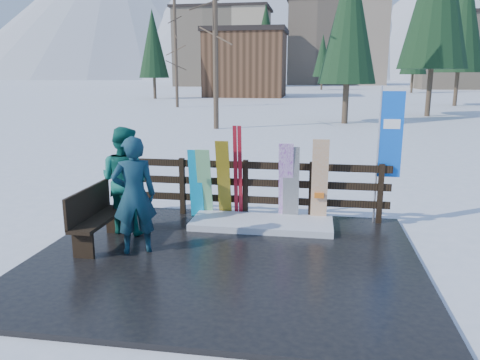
% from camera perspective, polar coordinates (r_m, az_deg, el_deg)
% --- Properties ---
extents(ground, '(700.00, 700.00, 0.00)m').
position_cam_1_polar(ground, '(7.45, -1.93, -9.95)').
color(ground, white).
rests_on(ground, ground).
extents(deck, '(6.00, 5.00, 0.08)m').
position_cam_1_polar(deck, '(7.44, -1.93, -9.66)').
color(deck, black).
rests_on(deck, ground).
extents(fence, '(5.60, 0.10, 1.15)m').
position_cam_1_polar(fence, '(9.29, 0.67, -0.54)').
color(fence, black).
rests_on(fence, deck).
extents(snow_patch, '(2.64, 1.00, 0.12)m').
position_cam_1_polar(snow_patch, '(8.83, 2.65, -5.31)').
color(snow_patch, white).
rests_on(snow_patch, deck).
extents(bench, '(0.41, 1.50, 0.97)m').
position_cam_1_polar(bench, '(8.15, -17.23, -4.08)').
color(bench, black).
rests_on(bench, deck).
extents(snowboard_0, '(0.26, 0.23, 1.38)m').
position_cam_1_polar(snowboard_0, '(9.27, -5.40, -0.44)').
color(snowboard_0, '#09A3D7').
rests_on(snowboard_0, deck).
extents(snowboard_1, '(0.28, 0.32, 1.40)m').
position_cam_1_polar(snowboard_1, '(9.22, -4.36, -0.43)').
color(snowboard_1, silver).
rests_on(snowboard_1, deck).
extents(snowboard_2, '(0.26, 0.40, 1.58)m').
position_cam_1_polar(snowboard_2, '(9.12, -2.00, 0.03)').
color(snowboard_2, yellow).
rests_on(snowboard_2, deck).
extents(snowboard_3, '(0.27, 0.31, 1.55)m').
position_cam_1_polar(snowboard_3, '(8.97, 5.61, -0.33)').
color(snowboard_3, white).
rests_on(snowboard_3, deck).
extents(snowboard_4, '(0.31, 0.23, 1.49)m').
position_cam_1_polar(snowboard_4, '(8.97, 6.23, -0.55)').
color(snowboard_4, black).
rests_on(snowboard_4, deck).
extents(snowboard_5, '(0.31, 0.23, 1.64)m').
position_cam_1_polar(snowboard_5, '(8.94, 9.69, -0.20)').
color(snowboard_5, silver).
rests_on(snowboard_5, deck).
extents(ski_pair_a, '(0.16, 0.23, 1.85)m').
position_cam_1_polar(ski_pair_a, '(9.11, -0.26, 0.91)').
color(ski_pair_a, maroon).
rests_on(ski_pair_a, deck).
extents(ski_pair_b, '(0.17, 0.21, 1.55)m').
position_cam_1_polar(ski_pair_b, '(9.02, 10.08, -0.37)').
color(ski_pair_b, black).
rests_on(ski_pair_b, deck).
extents(rental_flag, '(0.45, 0.04, 2.60)m').
position_cam_1_polar(rental_flag, '(9.17, 17.58, 4.70)').
color(rental_flag, silver).
rests_on(rental_flag, deck).
extents(person_front, '(0.81, 0.70, 1.88)m').
position_cam_1_polar(person_front, '(7.54, -12.77, -1.83)').
color(person_front, '#17494F').
rests_on(person_front, deck).
extents(person_back, '(1.06, 0.90, 1.91)m').
position_cam_1_polar(person_back, '(8.59, -13.88, -0.00)').
color(person_back, '#115D4E').
rests_on(person_back, deck).
extents(resort_buildings, '(73.00, 87.60, 22.60)m').
position_cam_1_polar(resort_buildings, '(122.35, 9.50, 15.84)').
color(resort_buildings, tan).
rests_on(resort_buildings, ground).
extents(trees, '(41.91, 68.88, 12.93)m').
position_cam_1_polar(trees, '(55.89, 13.26, 15.36)').
color(trees, '#382B1E').
rests_on(trees, ground).
extents(mountains, '(520.00, 260.00, 120.00)m').
position_cam_1_polar(mountains, '(338.69, 7.71, 20.69)').
color(mountains, white).
rests_on(mountains, ground).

